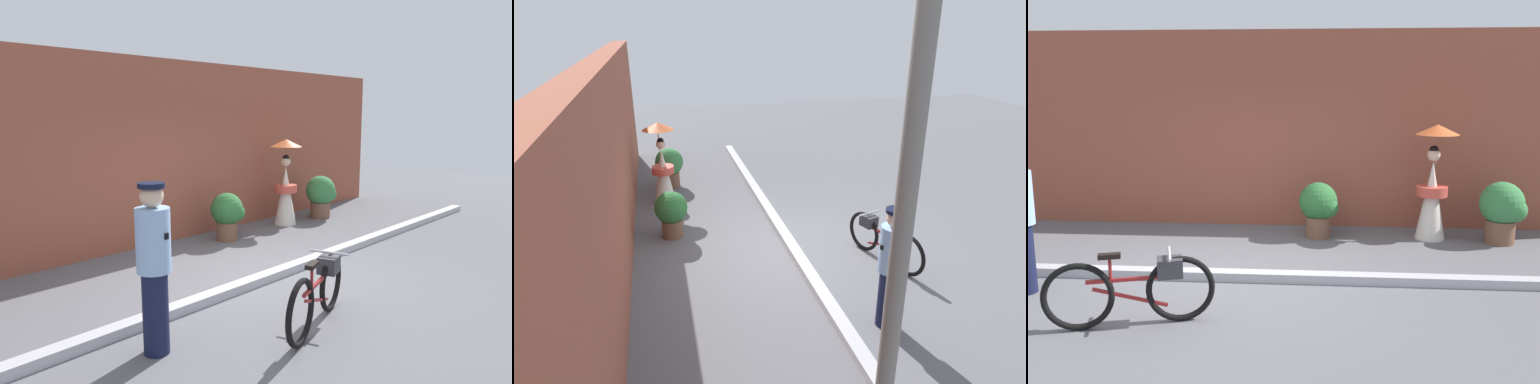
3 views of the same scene
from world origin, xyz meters
The scene contains 9 objects.
ground_plane centered at (0.00, 0.00, 0.00)m, with size 30.00×30.00×0.00m, color slate.
building_wall centered at (0.00, 3.01, 1.68)m, with size 14.00×0.40×3.37m, color brown.
sidewalk_curb centered at (0.00, 0.00, 0.06)m, with size 14.00×0.20×0.12m, color #B2B2B7.
bicycle_near_officer centered at (-0.78, -1.40, 0.40)m, with size 1.69×0.65×0.80m.
person_officer centered at (-2.43, -0.61, 0.93)m, with size 0.34×0.38×1.73m.
person_with_parasol centered at (2.88, 2.15, 0.87)m, with size 0.69×0.69×1.85m.
potted_plant_by_door centered at (1.07, 2.06, 0.52)m, with size 0.64×0.62×0.91m.
potted_plant_small centered at (3.94, 1.96, 0.55)m, with size 0.70×0.68×0.98m.
utility_pole centered at (-3.97, 0.25, 2.40)m, with size 0.18×0.18×4.80m, color slate.
Camera 2 is at (-7.05, 2.21, 3.94)m, focal length 31.69 mm.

